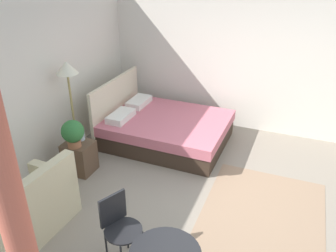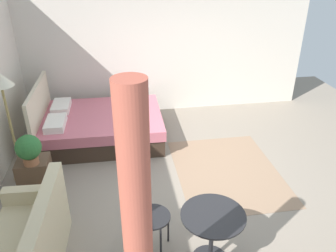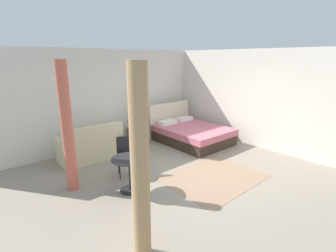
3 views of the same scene
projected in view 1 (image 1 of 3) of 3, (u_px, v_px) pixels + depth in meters
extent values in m
cube|color=gray|center=(220.00, 209.00, 4.85)|extent=(8.37, 9.02, 0.02)
cube|color=silver|center=(32.00, 87.00, 5.20)|extent=(8.37, 0.12, 2.80)
cube|color=silver|center=(260.00, 61.00, 6.42)|extent=(0.12, 6.02, 2.80)
cube|color=#93755B|center=(262.00, 215.00, 4.71)|extent=(2.10, 1.62, 0.01)
cube|color=#38281E|center=(168.00, 135.00, 6.46)|extent=(1.67, 2.13, 0.31)
cube|color=#C66675|center=(168.00, 123.00, 6.34)|extent=(1.71, 2.17, 0.19)
cube|color=beige|center=(116.00, 106.00, 6.65)|extent=(1.70, 0.09, 1.11)
cube|color=white|center=(121.00, 116.00, 6.24)|extent=(0.59, 0.33, 0.12)
cube|color=white|center=(139.00, 102.00, 6.84)|extent=(0.59, 0.33, 0.12)
cube|color=beige|center=(17.00, 224.00, 4.25)|extent=(1.58, 0.82, 0.45)
cube|color=beige|center=(28.00, 201.00, 3.92)|extent=(1.55, 0.22, 0.50)
cube|color=beige|center=(52.00, 173.00, 4.67)|extent=(0.18, 0.74, 0.19)
cube|color=brown|center=(80.00, 157.00, 5.56)|extent=(0.40, 0.45, 0.52)
cylinder|color=#935B3D|center=(74.00, 143.00, 5.32)|extent=(0.21, 0.21, 0.12)
sphere|color=#2D6B33|center=(73.00, 131.00, 5.23)|extent=(0.35, 0.35, 0.35)
cylinder|color=silver|center=(80.00, 134.00, 5.50)|extent=(0.14, 0.14, 0.21)
cylinder|color=#99844C|center=(79.00, 156.00, 6.06)|extent=(0.27, 0.27, 0.02)
cylinder|color=#99844C|center=(73.00, 117.00, 5.71)|extent=(0.04, 0.04, 1.51)
cone|color=beige|center=(67.00, 67.00, 5.32)|extent=(0.35, 0.35, 0.20)
cylinder|color=black|center=(143.00, 247.00, 3.90)|extent=(0.02, 0.02, 0.47)
cylinder|color=black|center=(106.00, 246.00, 3.92)|extent=(0.02, 0.02, 0.47)
cylinder|color=black|center=(127.00, 233.00, 4.10)|extent=(0.02, 0.02, 0.47)
cylinder|color=black|center=(123.00, 231.00, 3.80)|extent=(0.57, 0.57, 0.02)
cube|color=black|center=(113.00, 209.00, 3.83)|extent=(0.32, 0.17, 0.38)
cylinder|color=#C15B47|center=(21.00, 245.00, 2.59)|extent=(0.22, 0.22, 2.54)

